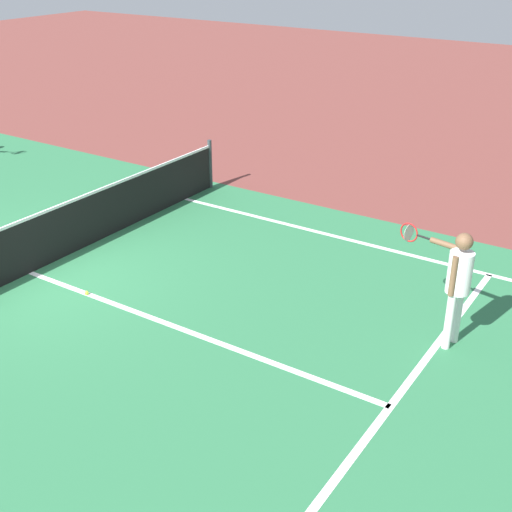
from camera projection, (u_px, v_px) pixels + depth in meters
The scene contains 8 objects.
ground_plane at pixel (30, 273), 11.21m from camera, with size 60.00×60.00×0.00m, color brown.
court_surface_inbounds at pixel (30, 273), 11.21m from camera, with size 10.62×24.40×0.00m, color #2D7247.
line_sideline_right at pixel (462, 268), 11.37m from camera, with size 0.10×11.89×0.01m, color white.
line_service_near at pixel (390, 407), 8.05m from camera, with size 8.22×0.10×0.01m, color white.
line_center_service at pixel (181, 329), 9.63m from camera, with size 0.10×6.40×0.01m, color white.
net at pixel (26, 246), 11.00m from camera, with size 10.09×0.09×1.07m.
player_near at pixel (457, 277), 8.85m from camera, with size 0.67×1.16×1.66m.
tennis_ball_near_net at pixel (87, 293), 10.52m from camera, with size 0.07×0.07×0.07m, color #CCE033.
Camera 1 is at (-6.29, -8.62, 5.11)m, focal length 47.43 mm.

